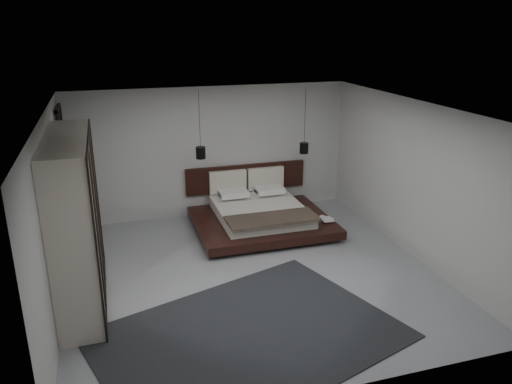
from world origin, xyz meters
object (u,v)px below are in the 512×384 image
object	(u,v)px
bed	(260,214)
pendant_right	(304,148)
pendant_left	(201,153)
rug	(248,336)
wardrobe	(76,222)
lattice_screen	(66,175)

from	to	relation	value
bed	pendant_right	world-z (taller)	pendant_right
bed	pendant_left	world-z (taller)	pendant_left
rug	bed	bearing A→B (deg)	70.34
bed	pendant_right	distance (m)	1.71
wardrobe	rug	distance (m)	3.02
pendant_right	pendant_left	bearing A→B (deg)	180.00
pendant_left	pendant_right	distance (m)	2.23
bed	pendant_left	xyz separation A→B (m)	(-1.11, 0.42, 1.29)
bed	pendant_left	distance (m)	1.76
lattice_screen	wardrobe	size ratio (longest dim) A/B	1.00
bed	lattice_screen	bearing A→B (deg)	171.68
bed	pendant_left	size ratio (longest dim) A/B	2.02
bed	wardrobe	distance (m)	4.06
bed	wardrobe	xyz separation A→B (m)	(-3.44, -1.92, 1.00)
wardrobe	pendant_left	bearing A→B (deg)	45.16
wardrobe	lattice_screen	bearing A→B (deg)	95.85
bed	rug	distance (m)	3.84
lattice_screen	wardrobe	xyz separation A→B (m)	(0.25, -2.46, -0.02)
wardrobe	pendant_right	bearing A→B (deg)	27.18
pendant_right	bed	bearing A→B (deg)	-159.29
rug	pendant_right	bearing A→B (deg)	59.19
lattice_screen	wardrobe	bearing A→B (deg)	-84.15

